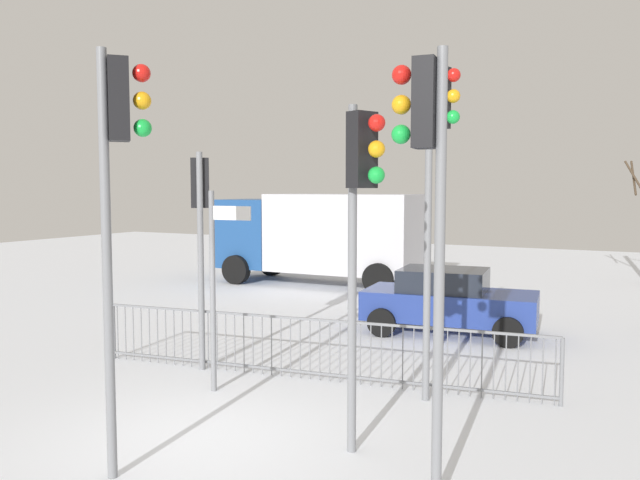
{
  "coord_description": "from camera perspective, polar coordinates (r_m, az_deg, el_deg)",
  "views": [
    {
      "loc": [
        5.1,
        -6.54,
        3.28
      ],
      "look_at": [
        -0.17,
        3.55,
        2.36
      ],
      "focal_mm": 35.76,
      "sensor_mm": 36.0,
      "label": 1
    }
  ],
  "objects": [
    {
      "name": "traffic_light_rear_right",
      "position": [
        7.64,
        3.66,
        3.57
      ],
      "size": [
        0.53,
        0.39,
        4.29
      ],
      "rotation": [
        0.0,
        0.0,
        4.3
      ],
      "color": "slate",
      "rests_on": "ground"
    },
    {
      "name": "delivery_truck",
      "position": [
        21.76,
        -0.04,
        0.55
      ],
      "size": [
        7.1,
        2.83,
        3.1
      ],
      "rotation": [
        0.0,
        0.0,
        3.16
      ],
      "color": "silver",
      "rests_on": "ground"
    },
    {
      "name": "traffic_light_foreground_left",
      "position": [
        6.58,
        9.54,
        5.85
      ],
      "size": [
        0.57,
        0.34,
        4.69
      ],
      "rotation": [
        0.0,
        0.0,
        1.67
      ],
      "color": "slate",
      "rests_on": "ground"
    },
    {
      "name": "car_blue_far",
      "position": [
        14.78,
        11.39,
        -5.28
      ],
      "size": [
        3.97,
        2.28,
        1.47
      ],
      "rotation": [
        0.0,
        0.0,
        0.11
      ],
      "color": "navy",
      "rests_on": "ground"
    },
    {
      "name": "traffic_light_mid_left",
      "position": [
        7.41,
        -17.64,
        6.2
      ],
      "size": [
        0.46,
        0.47,
        4.81
      ],
      "rotation": [
        0.0,
        0.0,
        5.53
      ],
      "color": "slate",
      "rests_on": "ground"
    },
    {
      "name": "ground_plane",
      "position": [
        8.92,
        -10.07,
        -17.06
      ],
      "size": [
        60.0,
        60.0,
        0.0
      ],
      "primitive_type": "plane",
      "color": "white"
    },
    {
      "name": "traffic_light_mid_right",
      "position": [
        9.75,
        10.38,
        7.43
      ],
      "size": [
        0.55,
        0.37,
        5.17
      ],
      "rotation": [
        0.0,
        0.0,
        4.41
      ],
      "color": "slate",
      "rests_on": "ground"
    },
    {
      "name": "pedestrian_guard_railing",
      "position": [
        11.1,
        -0.91,
        -9.61
      ],
      "size": [
        8.1,
        1.18,
        1.07
      ],
      "rotation": [
        0.0,
        0.0,
        0.14
      ],
      "color": "slate",
      "rests_on": "ground"
    },
    {
      "name": "direction_sign_post",
      "position": [
        10.34,
        -9.34,
        -3.59
      ],
      "size": [
        0.79,
        0.09,
        3.25
      ],
      "rotation": [
        0.0,
        0.0,
        -0.01
      ],
      "color": "slate",
      "rests_on": "ground"
    },
    {
      "name": "traffic_light_rear_left",
      "position": [
        11.73,
        -10.66,
        2.6
      ],
      "size": [
        0.44,
        0.49,
        3.94
      ],
      "rotation": [
        0.0,
        0.0,
        0.63
      ],
      "color": "slate",
      "rests_on": "ground"
    }
  ]
}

